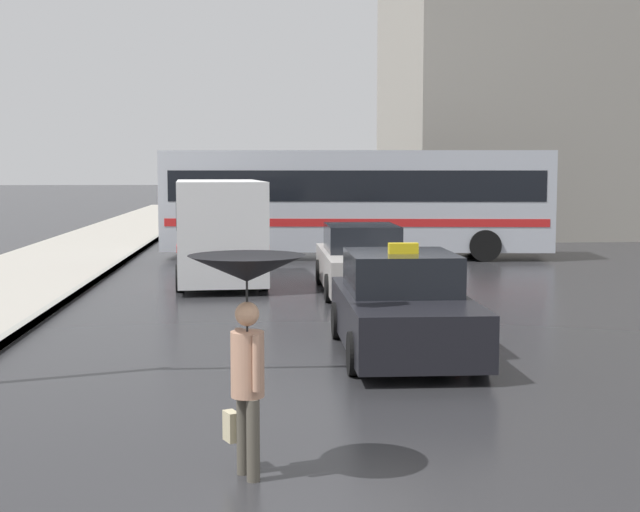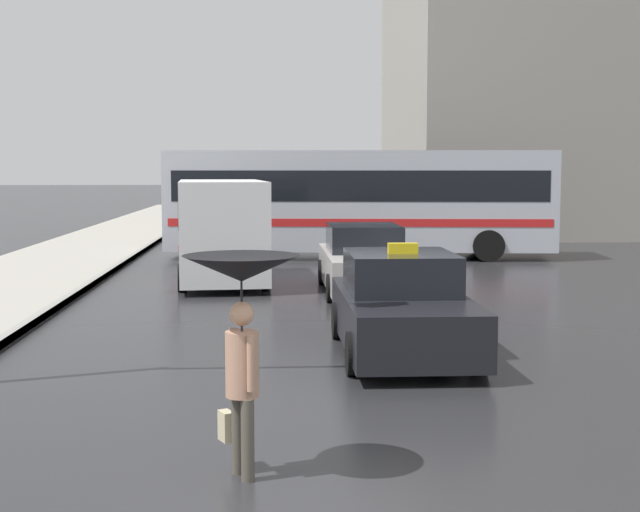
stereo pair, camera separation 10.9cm
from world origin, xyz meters
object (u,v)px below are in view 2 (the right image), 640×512
(sedan_red, at_px, (364,262))
(city_bus, at_px, (359,199))
(ambulance_van, at_px, (222,226))
(pedestrian_with_umbrella, at_px, (241,298))
(taxi, at_px, (402,308))

(sedan_red, bearing_deg, city_bus, -94.96)
(ambulance_van, height_order, pedestrian_with_umbrella, ambulance_van)
(ambulance_van, bearing_deg, city_bus, -128.25)
(taxi, bearing_deg, pedestrian_with_umbrella, 66.99)
(ambulance_van, relative_size, city_bus, 0.43)
(sedan_red, distance_m, ambulance_van, 3.87)
(ambulance_van, xyz_separation_m, city_bus, (4.00, 6.05, 0.47))
(sedan_red, xyz_separation_m, pedestrian_with_umbrella, (-2.41, -12.07, 0.95))
(taxi, distance_m, ambulance_van, 9.25)
(taxi, xyz_separation_m, city_bus, (0.86, 14.72, 1.16))
(taxi, xyz_separation_m, sedan_red, (0.17, 6.79, -0.00))
(taxi, height_order, city_bus, city_bus)
(ambulance_van, bearing_deg, sedan_red, 145.51)
(taxi, distance_m, sedan_red, 6.79)
(sedan_red, distance_m, pedestrian_with_umbrella, 12.35)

